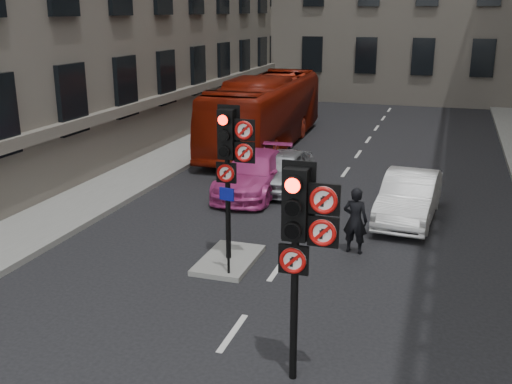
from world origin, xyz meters
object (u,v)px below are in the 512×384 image
Objects in this scene: car_pink at (254,173)px; motorcyclist at (355,220)px; signal_near at (301,228)px; info_sign at (228,219)px; signal_far at (231,151)px; motorcycle at (291,181)px; car_white at (409,197)px; car_silver at (283,170)px; bus_red at (265,112)px.

car_pink is 5.59m from motorcyclist.
signal_near is 4.16m from info_sign.
signal_far reaches higher than motorcycle.
car_pink is at bearing 171.20° from car_white.
motorcyclist is at bearing -47.44° from car_pink.
motorcyclist is at bearing 89.87° from signal_near.
signal_near is at bearing 96.81° from motorcyclist.
motorcyclist is (2.64, -3.92, 0.30)m from motorcycle.
signal_near is 2.03× the size of motorcycle.
car_white is at bearing 50.27° from signal_far.
signal_far is at bearing -125.85° from car_white.
info_sign is (-2.39, 3.19, -1.19)m from signal_near.
info_sign reaches higher than motorcyclist.
car_silver is 1.09m from car_pink.
motorcyclist reaches higher than car_silver.
car_white is 5.08m from car_pink.
bus_red is 7.56m from motorcycle.
info_sign is (1.50, -6.35, 0.75)m from car_pink.
signal_far is 2.03× the size of motorcycle.
signal_near is at bearing -56.98° from signal_far.
signal_far is at bearing -78.57° from car_pink.
car_white is 10.38m from bus_red.
motorcycle is 0.89× the size of info_sign.
bus_red is (-1.71, 6.79, 0.86)m from car_pink.
motorcyclist is at bearing -56.10° from car_silver.
info_sign is (-3.46, -5.24, 0.73)m from car_white.
signal_far is at bearing -84.63° from car_silver.
car_silver is 2.24× the size of motorcyclist.
car_silver is at bearing 110.50° from motorcycle.
signal_near is at bearing -43.52° from info_sign.
motorcyclist is at bearing 30.38° from signal_far.
car_pink is at bearing 112.93° from info_sign.
signal_far is 6.66m from car_silver.
car_pink is 2.68× the size of motorcyclist.
motorcycle is at bearing 168.42° from car_white.
car_silver is 1.88× the size of info_sign.
bus_red is 12.19m from motorcyclist.
car_white is at bearing 66.19° from info_sign.
signal_near is at bearing -93.41° from car_white.
signal_far is (-2.60, 4.00, 0.12)m from signal_near.
signal_far reaches higher than info_sign.
car_pink is (-4.96, 1.12, -0.02)m from car_white.
signal_near is 0.89× the size of car_white.
motorcycle is 1.06× the size of motorcyclist.
bus_red is at bearing 134.04° from car_white.
info_sign is at bearing -96.50° from motorcycle.
bus_red is at bearing 103.64° from signal_far.
signal_near reaches higher than bus_red.
bus_red reaches higher than car_silver.
signal_far reaches higher than car_silver.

